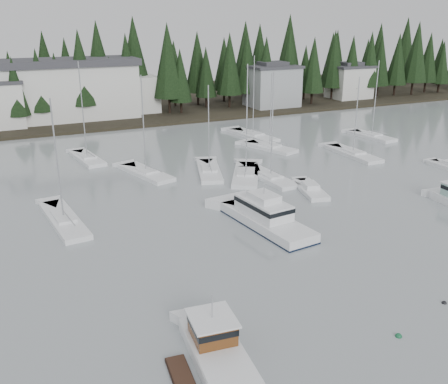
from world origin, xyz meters
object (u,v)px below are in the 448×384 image
at_px(sailboat_3, 146,174).
at_px(runabout_1, 310,190).
at_px(sailboat_6, 87,159).
at_px(sailboat_11, 253,136).
at_px(sailboat_9, 246,176).
at_px(sailboat_13, 270,179).
at_px(sailboat_0, 353,155).
at_px(sailboat_7, 372,137).
at_px(cabin_cruiser_center, 266,219).
at_px(lobster_boat_brown, 218,356).
at_px(harbor_inn, 81,89).
at_px(sailboat_8, 270,149).
at_px(sailboat_1, 64,222).
at_px(house_east_b, 350,81).
at_px(sailboat_12, 209,172).
at_px(house_east_a, 272,85).

distance_m(sailboat_3, runabout_1, 20.47).
bearing_deg(sailboat_3, runabout_1, -148.03).
bearing_deg(sailboat_6, sailboat_11, -91.95).
bearing_deg(sailboat_9, sailboat_13, -108.33).
distance_m(sailboat_0, sailboat_6, 37.30).
bearing_deg(sailboat_6, sailboat_9, -141.91).
height_order(sailboat_0, sailboat_7, sailboat_7).
height_order(sailboat_0, sailboat_6, sailboat_6).
bearing_deg(sailboat_0, cabin_cruiser_center, 126.68).
height_order(lobster_boat_brown, runabout_1, lobster_boat_brown).
bearing_deg(harbor_inn, sailboat_3, -88.85).
distance_m(harbor_inn, sailboat_13, 49.79).
distance_m(sailboat_6, sailboat_7, 45.01).
xyz_separation_m(cabin_cruiser_center, sailboat_8, (14.79, 24.94, -0.66)).
distance_m(sailboat_7, sailboat_9, 29.96).
relative_size(sailboat_0, sailboat_8, 0.98).
height_order(lobster_boat_brown, sailboat_1, sailboat_1).
bearing_deg(runabout_1, harbor_inn, 31.30).
xyz_separation_m(house_east_b, sailboat_9, (-49.20, -42.76, -4.34)).
bearing_deg(harbor_inn, house_east_b, -2.20).
bearing_deg(sailboat_11, sailboat_9, 140.91).
distance_m(sailboat_8, sailboat_9, 14.18).
height_order(sailboat_12, runabout_1, sailboat_12).
distance_m(harbor_inn, sailboat_1, 52.04).
distance_m(sailboat_6, sailboat_13, 26.00).
bearing_deg(sailboat_6, sailboat_12, -141.92).
bearing_deg(sailboat_9, sailboat_1, 133.53).
relative_size(sailboat_0, sailboat_9, 0.82).
relative_size(sailboat_6, sailboat_12, 1.20).
bearing_deg(sailboat_12, harbor_inn, 29.46).
height_order(sailboat_3, sailboat_11, sailboat_11).
relative_size(lobster_boat_brown, sailboat_0, 0.76).
height_order(house_east_b, sailboat_12, sailboat_12).
relative_size(sailboat_8, runabout_1, 1.61).
bearing_deg(sailboat_13, house_east_b, -49.94).
distance_m(sailboat_1, sailboat_12, 20.99).
xyz_separation_m(lobster_boat_brown, cabin_cruiser_center, (12.21, 16.13, 0.24)).
bearing_deg(sailboat_3, sailboat_13, -137.54).
distance_m(house_east_a, sailboat_13, 50.13).
height_order(sailboat_7, sailboat_9, sailboat_9).
relative_size(house_east_a, sailboat_13, 0.80).
xyz_separation_m(sailboat_1, sailboat_12, (19.02, 8.87, -0.00)).
height_order(sailboat_3, sailboat_8, sailboat_3).
height_order(sailboat_7, sailboat_13, sailboat_13).
bearing_deg(sailboat_13, house_east_a, -33.91).
distance_m(house_east_b, lobster_boat_brown, 99.18).
bearing_deg(runabout_1, sailboat_12, 48.22).
relative_size(house_east_a, sailboat_11, 0.79).
height_order(harbor_inn, sailboat_9, sailboat_9).
height_order(cabin_cruiser_center, sailboat_12, sailboat_12).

